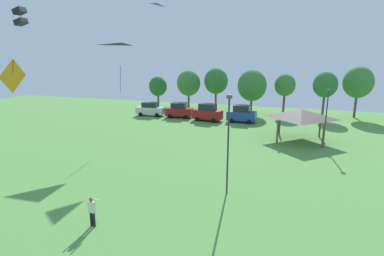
# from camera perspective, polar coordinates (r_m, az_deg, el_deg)

# --- Properties ---
(person_standing_mid_field) EXTENTS (0.52, 0.52, 1.80)m
(person_standing_mid_field) POSITION_cam_1_polar(r_m,az_deg,el_deg) (17.94, -18.52, -14.52)
(person_standing_mid_field) COLOR black
(person_standing_mid_field) RESTS_ON ground
(kite_flying_0) EXTENTS (1.76, 2.36, 0.28)m
(kite_flying_0) POSITION_cam_1_polar(r_m,az_deg,el_deg) (36.78, -8.25, 21.27)
(kite_flying_0) COLOR blue
(kite_flying_3) EXTENTS (0.67, 2.72, 2.69)m
(kite_flying_3) POSITION_cam_1_polar(r_m,az_deg,el_deg) (27.73, -30.96, 8.47)
(kite_flying_3) COLOR orange
(kite_flying_6) EXTENTS (3.41, 3.59, 4.32)m
(kite_flying_6) POSITION_cam_1_polar(r_m,az_deg,el_deg) (32.37, -13.11, 13.55)
(kite_flying_6) COLOR black
(kite_flying_7) EXTENTS (1.10, 1.01, 1.74)m
(kite_flying_7) POSITION_cam_1_polar(r_m,az_deg,el_deg) (34.89, -29.91, 17.94)
(kite_flying_7) COLOR black
(parked_car_leftmost) EXTENTS (4.63, 2.26, 2.21)m
(parked_car_leftmost) POSITION_cam_1_polar(r_m,az_deg,el_deg) (49.06, -7.92, 3.59)
(parked_car_leftmost) COLOR silver
(parked_car_leftmost) RESTS_ON ground
(parked_car_second_from_left) EXTENTS (4.34, 2.43, 2.36)m
(parked_car_second_from_left) POSITION_cam_1_polar(r_m,az_deg,el_deg) (47.15, -2.46, 3.39)
(parked_car_second_from_left) COLOR maroon
(parked_car_second_from_left) RESTS_ON ground
(parked_car_third_from_left) EXTENTS (4.49, 2.34, 2.59)m
(parked_car_third_from_left) POSITION_cam_1_polar(r_m,az_deg,el_deg) (44.55, 2.99, 2.94)
(parked_car_third_from_left) COLOR maroon
(parked_car_third_from_left) RESTS_ON ground
(parked_car_rightmost_in_row) EXTENTS (4.18, 2.15, 2.51)m
(parked_car_rightmost_in_row) POSITION_cam_1_polar(r_m,az_deg,el_deg) (44.14, 9.43, 2.64)
(parked_car_rightmost_in_row) COLOR #234299
(parked_car_rightmost_in_row) RESTS_ON ground
(park_pavilion) EXTENTS (5.96, 5.94, 3.60)m
(park_pavilion) POSITION_cam_1_polar(r_m,az_deg,el_deg) (35.75, 20.04, 2.58)
(park_pavilion) COLOR brown
(park_pavilion) RESTS_ON ground
(light_post_0) EXTENTS (0.36, 0.20, 6.06)m
(light_post_0) POSITION_cam_1_polar(r_m,az_deg,el_deg) (34.02, 24.21, 2.31)
(light_post_0) COLOR #2D2D33
(light_post_0) RESTS_ON ground
(light_post_1) EXTENTS (0.36, 0.20, 6.84)m
(light_post_1) POSITION_cam_1_polar(r_m,az_deg,el_deg) (20.16, 6.90, -2.24)
(light_post_1) COLOR #2D2D33
(light_post_1) RESTS_ON ground
(treeline_tree_0) EXTENTS (3.40, 3.40, 5.80)m
(treeline_tree_0) POSITION_cam_1_polar(r_m,az_deg,el_deg) (57.91, -6.50, 7.89)
(treeline_tree_0) COLOR brown
(treeline_tree_0) RESTS_ON ground
(treeline_tree_1) EXTENTS (4.29, 4.29, 7.04)m
(treeline_tree_1) POSITION_cam_1_polar(r_m,az_deg,el_deg) (55.59, -0.65, 8.54)
(treeline_tree_1) COLOR brown
(treeline_tree_1) RESTS_ON ground
(treeline_tree_2) EXTENTS (4.21, 4.21, 7.50)m
(treeline_tree_2) POSITION_cam_1_polar(r_m,az_deg,el_deg) (54.22, 4.60, 8.90)
(treeline_tree_2) COLOR brown
(treeline_tree_2) RESTS_ON ground
(treeline_tree_3) EXTENTS (4.71, 4.71, 7.37)m
(treeline_tree_3) POSITION_cam_1_polar(r_m,az_deg,el_deg) (50.56, 11.36, 7.94)
(treeline_tree_3) COLOR brown
(treeline_tree_3) RESTS_ON ground
(treeline_tree_4) EXTENTS (3.30, 3.30, 6.69)m
(treeline_tree_4) POSITION_cam_1_polar(r_m,az_deg,el_deg) (51.48, 17.30, 7.77)
(treeline_tree_4) COLOR brown
(treeline_tree_4) RESTS_ON ground
(treeline_tree_5) EXTENTS (3.62, 3.62, 7.17)m
(treeline_tree_5) POSITION_cam_1_polar(r_m,az_deg,el_deg) (50.76, 24.04, 7.52)
(treeline_tree_5) COLOR brown
(treeline_tree_5) RESTS_ON ground
(treeline_tree_6) EXTENTS (4.43, 4.43, 7.97)m
(treeline_tree_6) POSITION_cam_1_polar(r_m,az_deg,el_deg) (53.34, 29.10, 7.61)
(treeline_tree_6) COLOR brown
(treeline_tree_6) RESTS_ON ground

